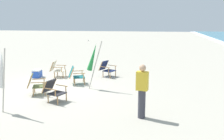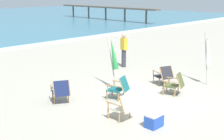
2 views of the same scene
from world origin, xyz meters
name	(u,v)px [view 1 (image 1 of 2)]	position (x,y,z in m)	size (l,w,h in m)	color
ground_plane	(54,89)	(0.00, 0.00, 0.00)	(80.00, 80.00, 0.00)	#B7AF9E
beach_chair_back_left	(75,75)	(-0.91, 0.68, 0.43)	(0.78, 0.85, 0.81)	#196066
beach_chair_mid_center	(57,68)	(-2.15, -0.61, 0.43)	(0.61, 0.72, 0.81)	beige
beach_chair_front_right	(35,84)	(0.82, -0.45, 0.43)	(0.76, 0.84, 0.81)	#515B33
beach_chair_front_left	(107,68)	(-2.53, 1.84, 0.43)	(0.85, 0.91, 0.80)	#19234C
beach_chair_back_right	(53,90)	(1.53, 0.54, 0.42)	(0.81, 0.91, 0.78)	#28282D
umbrella_furled_green	(93,57)	(-0.23, 1.63, 1.34)	(0.32, 0.70, 2.05)	#B7B2A8
umbrella_furled_white	(2,70)	(2.81, -0.59, 1.38)	(0.36, 0.47, 2.10)	#B7B2A8
person_near_chairs	(142,91)	(2.66, 3.69, 0.84)	(0.28, 0.38, 1.63)	#383842
cooler_box	(37,73)	(-1.91, -1.55, 0.20)	(0.49, 0.35, 0.40)	blue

